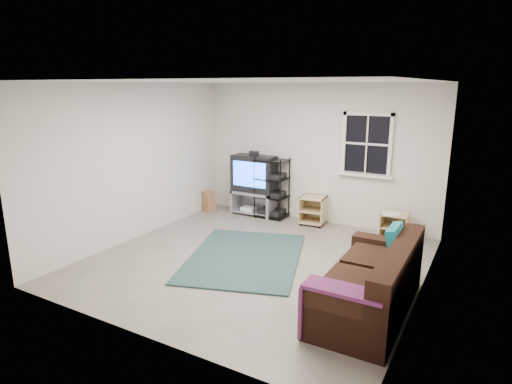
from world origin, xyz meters
The scene contains 8 objects.
room centered at (0.95, 2.27, 1.48)m, with size 4.60×4.62×4.60m.
tv_unit centered at (-1.20, 2.06, 0.71)m, with size 0.88×0.44×1.30m.
av_rack centered at (-0.80, 2.06, 0.52)m, with size 0.60×0.44×1.20m.
side_table_left centered at (0.07, 2.09, 0.28)m, with size 0.49×0.49×0.53m.
side_table_right centered at (1.60, 1.92, 0.28)m, with size 0.45×0.47×0.50m.
sofa centered at (1.88, -0.61, 0.32)m, with size 0.87×1.97×0.90m.
shag_rug centered at (-0.20, 0.01, 0.01)m, with size 1.62×2.23×0.03m, color black.
paper_bag centered at (-2.16, 1.80, 0.20)m, with size 0.29×0.18×0.41m, color olive.
Camera 1 is at (2.93, -5.18, 2.54)m, focal length 30.00 mm.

